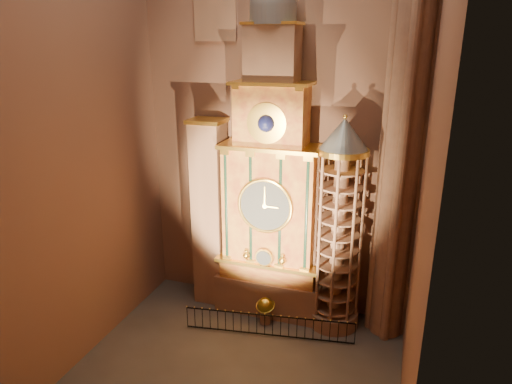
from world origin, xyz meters
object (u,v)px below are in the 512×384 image
(portrait_tower, at_px, (210,213))
(stair_turret, at_px, (338,229))
(astronomical_clock, at_px, (271,193))
(celestial_globe, at_px, (265,308))
(iron_railing, at_px, (269,325))

(portrait_tower, distance_m, stair_turret, 6.91)
(astronomical_clock, distance_m, celestial_globe, 5.98)
(iron_railing, bearing_deg, stair_turret, 37.41)
(stair_turret, xyz_separation_m, celestial_globe, (-3.33, -1.10, -4.41))
(astronomical_clock, bearing_deg, stair_turret, -4.30)
(portrait_tower, xyz_separation_m, iron_railing, (4.08, -2.44, -4.52))
(stair_turret, height_order, celestial_globe, stair_turret)
(portrait_tower, height_order, celestial_globe, portrait_tower)
(astronomical_clock, relative_size, portrait_tower, 1.64)
(astronomical_clock, height_order, celestial_globe, astronomical_clock)
(portrait_tower, relative_size, stair_turret, 0.94)
(astronomical_clock, height_order, portrait_tower, astronomical_clock)
(astronomical_clock, relative_size, stair_turret, 1.55)
(celestial_globe, bearing_deg, portrait_tower, 158.86)
(astronomical_clock, height_order, stair_turret, astronomical_clock)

